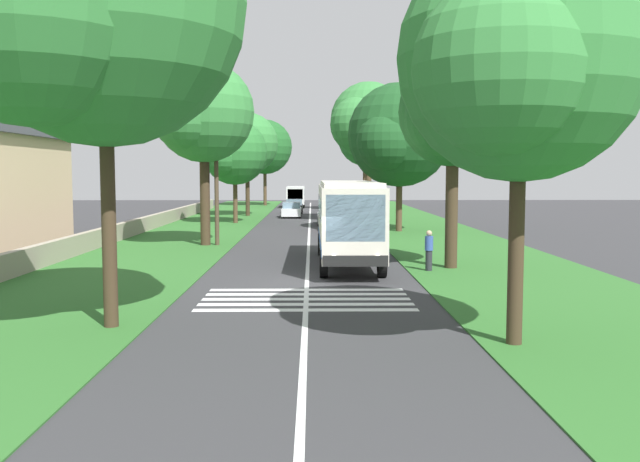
% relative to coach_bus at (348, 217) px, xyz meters
% --- Properties ---
extents(ground, '(160.00, 160.00, 0.00)m').
position_rel_coach_bus_xyz_m(ground, '(-4.91, 1.80, -2.15)').
color(ground, '#333335').
extents(grass_verge_left, '(120.00, 8.00, 0.04)m').
position_rel_coach_bus_xyz_m(grass_verge_left, '(10.09, 10.00, -2.13)').
color(grass_verge_left, '#2D6628').
rests_on(grass_verge_left, ground).
extents(grass_verge_right, '(120.00, 8.00, 0.04)m').
position_rel_coach_bus_xyz_m(grass_verge_right, '(10.09, -6.40, -2.13)').
color(grass_verge_right, '#2D6628').
rests_on(grass_verge_right, ground).
extents(centre_line, '(110.00, 0.16, 0.01)m').
position_rel_coach_bus_xyz_m(centre_line, '(10.09, 1.80, -2.14)').
color(centre_line, silver).
rests_on(centre_line, ground).
extents(coach_bus, '(11.16, 2.62, 3.73)m').
position_rel_coach_bus_xyz_m(coach_bus, '(0.00, 0.00, 0.00)').
color(coach_bus, silver).
rests_on(coach_bus, ground).
extents(zebra_crossing, '(4.05, 6.80, 0.01)m').
position_rel_coach_bus_xyz_m(zebra_crossing, '(-8.59, 1.80, -2.14)').
color(zebra_crossing, silver).
rests_on(zebra_crossing, ground).
extents(trailing_car_0, '(4.30, 1.78, 1.43)m').
position_rel_coach_bus_xyz_m(trailing_car_0, '(18.01, -0.22, -1.48)').
color(trailing_car_0, '#B21E1E').
rests_on(trailing_car_0, ground).
extents(trailing_car_1, '(4.30, 1.78, 1.43)m').
position_rel_coach_bus_xyz_m(trailing_car_1, '(24.23, 0.28, -1.48)').
color(trailing_car_1, silver).
rests_on(trailing_car_1, ground).
extents(trailing_car_2, '(4.30, 1.78, 1.43)m').
position_rel_coach_bus_xyz_m(trailing_car_2, '(33.40, 3.51, -1.48)').
color(trailing_car_2, silver).
rests_on(trailing_car_2, ground).
extents(trailing_car_3, '(4.30, 1.78, 1.43)m').
position_rel_coach_bus_xyz_m(trailing_car_3, '(40.31, 3.45, -1.48)').
color(trailing_car_3, black).
rests_on(trailing_car_3, ground).
extents(trailing_minibus_0, '(6.00, 2.14, 2.53)m').
position_rel_coach_bus_xyz_m(trailing_minibus_0, '(52.21, 3.56, -0.60)').
color(trailing_minibus_0, silver).
rests_on(trailing_minibus_0, ground).
extents(roadside_tree_left_0, '(6.15, 5.33, 8.45)m').
position_rel_coach_bus_xyz_m(roadside_tree_left_0, '(25.80, 8.01, 3.54)').
color(roadside_tree_left_0, '#4C3826').
rests_on(roadside_tree_left_0, grass_verge_left).
extents(roadside_tree_left_1, '(6.96, 5.66, 10.32)m').
position_rel_coach_bus_xyz_m(roadside_tree_left_1, '(8.37, 7.78, 5.19)').
color(roadside_tree_left_1, '#3D2D1E').
rests_on(roadside_tree_left_1, grass_verge_left).
extents(roadside_tree_left_2, '(9.51, 7.53, 12.08)m').
position_rel_coach_bus_xyz_m(roadside_tree_left_2, '(-12.65, 7.20, 6.04)').
color(roadside_tree_left_2, '#3D2D1E').
rests_on(roadside_tree_left_2, grass_verge_left).
extents(roadside_tree_left_3, '(8.74, 6.90, 10.85)m').
position_rel_coach_bus_xyz_m(roadside_tree_left_3, '(56.88, 7.77, 5.07)').
color(roadside_tree_left_3, '#4C3826').
rests_on(roadside_tree_left_3, grass_verge_left).
extents(roadside_tree_left_4, '(7.25, 5.90, 9.85)m').
position_rel_coach_bus_xyz_m(roadside_tree_left_4, '(35.50, 7.92, 4.62)').
color(roadside_tree_left_4, '#3D2D1E').
rests_on(roadside_tree_left_4, grass_verge_left).
extents(roadside_tree_right_0, '(7.13, 6.04, 10.91)m').
position_rel_coach_bus_xyz_m(roadside_tree_right_0, '(45.94, -4.22, 5.60)').
color(roadside_tree_right_0, '#4C3826').
rests_on(roadside_tree_right_0, grass_verge_right).
extents(roadside_tree_right_1, '(5.83, 4.65, 8.99)m').
position_rel_coach_bus_xyz_m(roadside_tree_right_1, '(-1.30, -4.26, 4.38)').
color(roadside_tree_right_1, '#3D2D1E').
rests_on(roadside_tree_right_1, grass_verge_right).
extents(roadside_tree_right_2, '(7.91, 6.65, 11.90)m').
position_rel_coach_bus_xyz_m(roadside_tree_right_2, '(28.59, -3.04, 6.30)').
color(roadside_tree_right_2, '#4C3826').
rests_on(roadside_tree_right_2, grass_verge_right).
extents(roadside_tree_right_3, '(6.90, 5.74, 9.58)m').
position_rel_coach_bus_xyz_m(roadside_tree_right_3, '(-14.63, -3.06, 4.44)').
color(roadside_tree_right_3, '#3D2D1E').
rests_on(roadside_tree_right_3, grass_verge_right).
extents(roadside_tree_right_4, '(8.26, 7.25, 10.36)m').
position_rel_coach_bus_xyz_m(roadside_tree_right_4, '(17.51, -4.37, 4.47)').
color(roadside_tree_right_4, '#4C3826').
rests_on(roadside_tree_right_4, grass_verge_right).
extents(utility_pole, '(0.24, 1.40, 7.64)m').
position_rel_coach_bus_xyz_m(utility_pole, '(8.15, 7.00, 1.86)').
color(utility_pole, '#473828').
rests_on(utility_pole, grass_verge_left).
extents(roadside_wall, '(70.00, 0.40, 1.00)m').
position_rel_coach_bus_xyz_m(roadside_wall, '(15.09, 13.40, -1.60)').
color(roadside_wall, '#9E937F').
rests_on(roadside_wall, grass_verge_left).
extents(pedestrian, '(0.34, 0.34, 1.69)m').
position_rel_coach_bus_xyz_m(pedestrian, '(-2.31, -3.28, -1.24)').
color(pedestrian, '#26262D').
rests_on(pedestrian, grass_verge_right).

